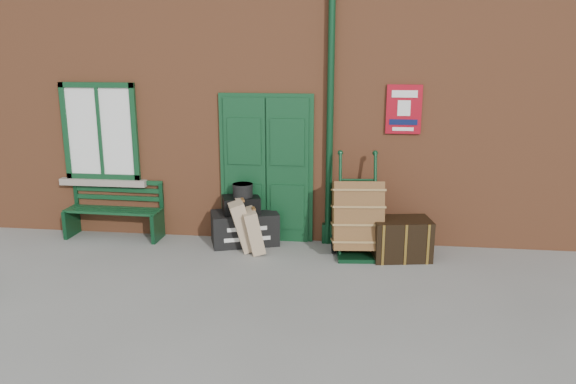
% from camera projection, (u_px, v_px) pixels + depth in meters
% --- Properties ---
extents(ground, '(80.00, 80.00, 0.00)m').
position_uv_depth(ground, '(272.00, 277.00, 7.32)').
color(ground, gray).
rests_on(ground, ground).
extents(station_building, '(10.30, 4.30, 4.36)m').
position_uv_depth(station_building, '(300.00, 90.00, 10.14)').
color(station_building, brown).
rests_on(station_building, ground).
extents(bench, '(1.50, 0.50, 0.93)m').
position_uv_depth(bench, '(115.00, 208.00, 8.80)').
color(bench, '#103B1E').
rests_on(bench, ground).
extents(houdini_trunk, '(1.11, 0.83, 0.49)m').
position_uv_depth(houdini_trunk, '(245.00, 228.00, 8.53)').
color(houdini_trunk, black).
rests_on(houdini_trunk, ground).
extents(strongbox, '(0.64, 0.55, 0.25)m').
position_uv_depth(strongbox, '(241.00, 204.00, 8.45)').
color(strongbox, black).
rests_on(strongbox, houdini_trunk).
extents(hatbox, '(0.38, 0.38, 0.20)m').
position_uv_depth(hatbox, '(243.00, 190.00, 8.39)').
color(hatbox, black).
rests_on(hatbox, strongbox).
extents(suitcase_back, '(0.55, 0.63, 0.76)m').
position_uv_depth(suitcase_back, '(242.00, 224.00, 8.27)').
color(suitcase_back, tan).
rests_on(suitcase_back, ground).
extents(suitcase_front, '(0.45, 0.55, 0.65)m').
position_uv_depth(suitcase_front, '(253.00, 230.00, 8.16)').
color(suitcase_front, tan).
rests_on(suitcase_front, ground).
extents(porter_trolley, '(0.77, 0.83, 1.45)m').
position_uv_depth(porter_trolley, '(357.00, 217.00, 8.00)').
color(porter_trolley, '#0C321A').
rests_on(porter_trolley, ground).
extents(dark_trunk, '(0.88, 0.65, 0.58)m').
position_uv_depth(dark_trunk, '(401.00, 239.00, 7.92)').
color(dark_trunk, black).
rests_on(dark_trunk, ground).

